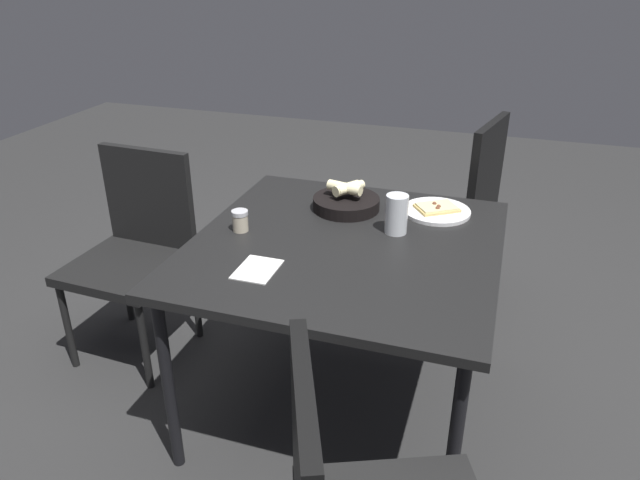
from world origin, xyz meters
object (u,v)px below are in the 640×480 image
Objects in this scene: pepper_shaker at (240,222)px; chair_spare at (459,206)px; beer_glass at (396,216)px; chair_near at (137,242)px; pizza_plate at (437,210)px; bread_basket at (346,201)px; dining_table at (345,257)px.

pepper_shaker is 1.18m from chair_spare.
beer_glass is 1.12m from chair_near.
beer_glass reaches higher than pizza_plate.
beer_glass reaches higher than pepper_shaker.
chair_near is at bearing 100.14° from pizza_plate.
chair_near reaches higher than bread_basket.
bread_basket is 0.77m from chair_spare.
pizza_plate is 0.27× the size of chair_spare.
dining_table is 1.13× the size of chair_spare.
chair_near is at bearing 99.54° from bread_basket.
dining_table is at bearing -97.83° from chair_near.
bread_basket is at bearing -45.00° from pepper_shaker.
beer_glass is 0.16× the size of chair_near.
chair_spare is at bearing -11.34° from beer_glass.
dining_table is 0.97m from chair_near.
pizza_plate is 0.25m from beer_glass.
beer_glass reaches higher than bread_basket.
chair_spare is (0.91, -0.30, -0.13)m from dining_table.
pepper_shaker is (-0.30, 0.30, 0.00)m from bread_basket.
pepper_shaker is (-0.03, 0.38, 0.09)m from dining_table.
beer_glass is (-0.15, -0.22, 0.03)m from bread_basket.
chair_near is at bearing 121.88° from chair_spare.
pizza_plate is at bearing -36.93° from dining_table.
chair_spare reaches higher than bread_basket.
bread_basket is (-0.07, 0.33, 0.02)m from pizza_plate.
dining_table is at bearing -164.73° from bread_basket.
chair_spare is (0.78, -0.16, -0.25)m from beer_glass.
pepper_shaker is at bearing 106.62° from beer_glass.
chair_spare is at bearing -4.34° from pizza_plate.
pepper_shaker is (-0.16, 0.53, -0.03)m from beer_glass.
pepper_shaker is at bearing 135.00° from bread_basket.
pepper_shaker reaches higher than dining_table.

